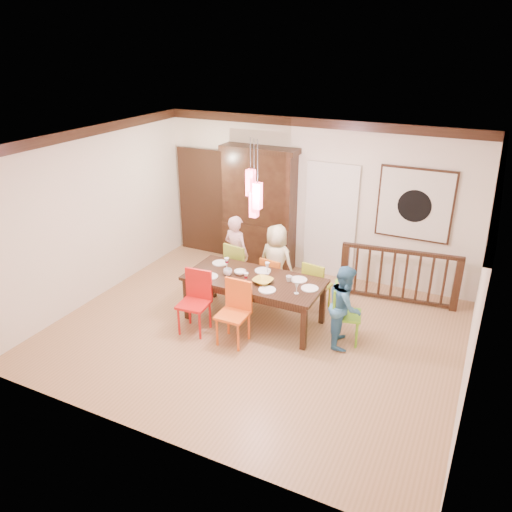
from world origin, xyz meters
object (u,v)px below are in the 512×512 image
at_px(china_hutch, 259,208).
at_px(person_end_right, 345,306).
at_px(chair_end_right, 347,310).
at_px(person_far_mid, 276,262).
at_px(dining_table, 254,283).
at_px(person_far_left, 236,253).
at_px(balustrade, 399,275).
at_px(chair_far_left, 241,264).

height_order(china_hutch, person_end_right, china_hutch).
bearing_deg(person_end_right, chair_end_right, -27.59).
distance_m(chair_end_right, person_far_mid, 1.72).
xyz_separation_m(chair_end_right, person_end_right, (-0.02, -0.07, 0.10)).
bearing_deg(person_far_mid, dining_table, 99.38).
xyz_separation_m(dining_table, person_far_mid, (-0.02, 0.90, -0.01)).
xyz_separation_m(person_far_left, person_far_mid, (0.75, 0.03, -0.03)).
distance_m(dining_table, person_far_left, 1.16).
bearing_deg(china_hutch, balustrade, -7.08).
relative_size(person_far_mid, person_end_right, 1.06).
height_order(chair_far_left, chair_end_right, chair_far_left).
bearing_deg(person_far_left, balustrade, -149.41).
bearing_deg(person_far_left, chair_far_left, 163.45).
distance_m(chair_far_left, china_hutch, 1.38).
relative_size(balustrade, person_far_mid, 1.50).
height_order(dining_table, person_far_left, person_far_left).
distance_m(dining_table, china_hutch, 2.23).
bearing_deg(dining_table, chair_end_right, 2.89).
bearing_deg(person_far_left, person_end_right, 173.24).
height_order(dining_table, balustrade, balustrade).
bearing_deg(person_far_mid, chair_far_left, 18.12).
bearing_deg(person_end_right, china_hutch, 34.95).
distance_m(chair_far_left, person_end_right, 2.25).
bearing_deg(dining_table, person_far_left, 132.04).
bearing_deg(person_far_mid, chair_end_right, 158.95).
bearing_deg(dining_table, person_end_right, 0.03).
height_order(dining_table, china_hutch, china_hutch).
height_order(china_hutch, person_far_mid, china_hutch).
bearing_deg(chair_far_left, person_end_right, 168.65).
xyz_separation_m(dining_table, china_hutch, (-0.86, 1.99, 0.51)).
xyz_separation_m(person_far_mid, person_end_right, (1.49, -0.91, -0.04)).
height_order(dining_table, chair_far_left, chair_far_left).
height_order(chair_far_left, person_far_left, person_far_left).
relative_size(chair_far_left, person_far_left, 0.68).
bearing_deg(dining_table, china_hutch, 113.72).
xyz_separation_m(dining_table, balustrade, (1.92, 1.64, -0.17)).
relative_size(balustrade, person_far_left, 1.43).
xyz_separation_m(chair_end_right, person_far_left, (-2.25, 0.80, 0.17)).
relative_size(china_hutch, person_far_left, 1.70).
bearing_deg(chair_end_right, china_hutch, 36.81).
bearing_deg(chair_far_left, balustrade, -152.31).
distance_m(chair_far_left, chair_end_right, 2.24).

